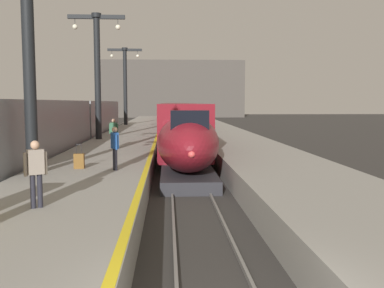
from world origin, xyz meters
TOP-DOWN VIEW (x-y plane):
  - platform_left at (-4.05, 24.75)m, footprint 4.80×110.00m
  - platform_right at (4.05, 24.75)m, footprint 4.80×110.00m
  - platform_left_safety_stripe at (-1.77, 24.75)m, footprint 0.20×107.80m
  - rail_main_left at (-0.75, 27.50)m, footprint 0.08×110.00m
  - rail_main_right at (0.75, 27.50)m, footprint 0.08×110.00m
  - rail_secondary_left at (-8.85, 27.50)m, footprint 0.08×110.00m
  - rail_secondary_right at (-7.35, 27.50)m, footprint 0.08×110.00m
  - highspeed_train_main at (0.00, 47.63)m, footprint 2.92×74.89m
  - regional_train_adjacent at (-8.10, 27.02)m, footprint 2.85×36.60m
  - station_column_mid at (-5.90, 10.54)m, footprint 4.00×0.68m
  - station_column_far at (-5.90, 25.99)m, footprint 4.00×0.68m
  - station_column_distant at (-5.90, 46.27)m, footprint 4.00×0.68m
  - passenger_near_edge at (-2.97, 11.27)m, footprint 0.35×0.53m
  - passenger_mid_platform at (-4.05, 19.66)m, footprint 0.54×0.34m
  - passenger_far_waiting at (-4.19, 5.21)m, footprint 0.51×0.38m
  - rolling_suitcase at (-4.45, 11.74)m, footprint 0.40×0.22m
  - terminus_back_wall at (0.00, 102.00)m, footprint 36.00×2.00m

SIDE VIEW (x-z plane):
  - rail_main_left at x=-0.75m, z-range 0.00..0.12m
  - rail_main_right at x=0.75m, z-range 0.00..0.12m
  - rail_secondary_left at x=-8.85m, z-range 0.00..0.12m
  - rail_secondary_right at x=-7.35m, z-range 0.00..0.12m
  - platform_left at x=-4.05m, z-range 0.00..1.05m
  - platform_right at x=4.05m, z-range 0.00..1.05m
  - platform_left_safety_stripe at x=-1.77m, z-range 1.05..1.06m
  - rolling_suitcase at x=-4.45m, z-range 0.86..1.85m
  - highspeed_train_main at x=0.00m, z-range 0.18..3.78m
  - passenger_near_edge at x=-2.97m, z-range 1.19..2.88m
  - passenger_mid_platform at x=-4.05m, z-range 1.19..2.88m
  - passenger_far_waiting at x=-4.19m, z-range 1.19..2.88m
  - regional_train_adjacent at x=-8.10m, z-range 0.23..4.03m
  - station_column_mid at x=-5.90m, z-range 1.96..10.52m
  - station_column_far at x=-5.90m, z-range 1.97..10.85m
  - station_column_distant at x=-5.90m, z-range 1.98..10.98m
  - terminus_back_wall at x=0.00m, z-range 0.00..14.00m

